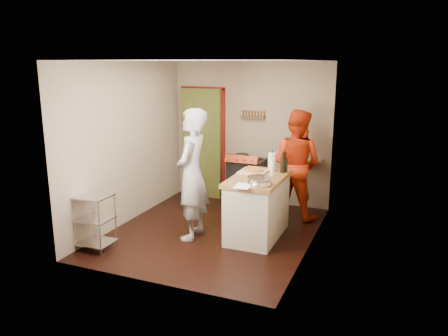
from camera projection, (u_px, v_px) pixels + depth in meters
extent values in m
plane|color=black|center=(213.00, 232.00, 6.81)|extent=(3.50, 3.50, 0.00)
cube|color=gray|center=(250.00, 133.00, 8.08)|extent=(3.00, 0.04, 2.60)
cube|color=#565B23|center=(205.00, 142.00, 8.53)|extent=(0.80, 0.40, 2.10)
cube|color=maroon|center=(184.00, 142.00, 8.62)|extent=(0.06, 0.06, 2.10)
cube|color=maroon|center=(224.00, 145.00, 8.31)|extent=(0.06, 0.06, 2.10)
cube|color=maroon|center=(203.00, 88.00, 8.22)|extent=(0.90, 0.06, 0.06)
cube|color=brown|center=(252.00, 117.00, 7.94)|extent=(0.46, 0.09, 0.03)
cube|color=brown|center=(253.00, 114.00, 7.97)|extent=(0.46, 0.02, 0.12)
cube|color=olive|center=(252.00, 114.00, 7.93)|extent=(0.42, 0.04, 0.07)
cube|color=gray|center=(299.00, 159.00, 7.73)|extent=(0.80, 0.18, 0.04)
cube|color=black|center=(288.00, 152.00, 7.78)|extent=(0.10, 0.14, 0.22)
cube|color=gray|center=(128.00, 143.00, 7.06)|extent=(0.04, 3.50, 2.60)
cube|color=gray|center=(313.00, 158.00, 5.95)|extent=(0.04, 3.50, 2.60)
cube|color=white|center=(212.00, 60.00, 6.19)|extent=(3.00, 3.50, 0.02)
cube|color=black|center=(247.00, 184.00, 7.98)|extent=(0.60, 0.55, 0.80)
cube|color=black|center=(247.00, 162.00, 7.88)|extent=(0.60, 0.55, 0.06)
cube|color=maroon|center=(242.00, 160.00, 7.61)|extent=(0.60, 0.15, 0.17)
cylinder|color=black|center=(242.00, 155.00, 8.04)|extent=(0.26, 0.26, 0.05)
cylinder|color=silver|center=(73.00, 224.00, 6.03)|extent=(0.02, 0.02, 0.80)
cylinder|color=silver|center=(99.00, 229.00, 5.86)|extent=(0.02, 0.02, 0.80)
cylinder|color=silver|center=(90.00, 216.00, 6.35)|extent=(0.02, 0.02, 0.80)
cylinder|color=silver|center=(116.00, 220.00, 6.19)|extent=(0.02, 0.02, 0.80)
cube|color=silver|center=(96.00, 242.00, 6.18)|extent=(0.48, 0.40, 0.02)
cube|color=silver|center=(94.00, 219.00, 6.10)|extent=(0.48, 0.40, 0.02)
cube|color=silver|center=(93.00, 196.00, 6.02)|extent=(0.48, 0.40, 0.02)
cube|color=beige|center=(257.00, 209.00, 6.54)|extent=(0.67, 1.18, 0.88)
cube|color=olive|center=(258.00, 179.00, 6.43)|extent=(0.73, 1.24, 0.06)
cube|color=beige|center=(253.00, 172.00, 6.67)|extent=(0.40, 0.40, 0.02)
cylinder|color=gold|center=(253.00, 170.00, 6.66)|extent=(0.32, 0.32, 0.02)
ellipsoid|color=silver|center=(260.00, 181.00, 5.99)|extent=(0.35, 0.35, 0.11)
cylinder|color=white|center=(272.00, 162.00, 6.74)|extent=(0.12, 0.12, 0.28)
cylinder|color=silver|center=(272.00, 171.00, 6.43)|extent=(0.06, 0.06, 0.17)
cube|color=white|center=(243.00, 186.00, 5.93)|extent=(0.24, 0.32, 0.00)
cylinder|color=black|center=(285.00, 162.00, 6.67)|extent=(0.08, 0.08, 0.31)
cylinder|color=black|center=(283.00, 163.00, 6.62)|extent=(0.08, 0.08, 0.31)
cylinder|color=black|center=(283.00, 162.00, 6.65)|extent=(0.08, 0.08, 0.31)
imported|color=silver|center=(192.00, 175.00, 6.39)|extent=(0.54, 0.76, 1.94)
imported|color=red|center=(296.00, 164.00, 7.31)|extent=(1.03, 0.89, 1.83)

